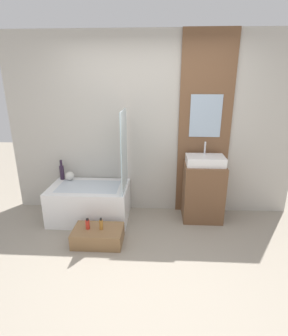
{
  "coord_description": "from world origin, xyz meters",
  "views": [
    {
      "loc": [
        0.12,
        -2.23,
        1.95
      ],
      "look_at": [
        -0.05,
        0.71,
        0.96
      ],
      "focal_mm": 28.0,
      "sensor_mm": 36.0,
      "label": 1
    }
  ],
  "objects_px": {
    "bathtub": "(90,202)",
    "wooden_step_bench": "(98,236)",
    "bottle_soap_secondary": "(101,224)",
    "bottle_soap_primary": "(88,224)",
    "vase_tall_dark": "(62,171)",
    "sink": "(205,160)",
    "vase_round_light": "(70,176)"
  },
  "relations": [
    {
      "from": "wooden_step_bench",
      "to": "sink",
      "type": "relative_size",
      "value": 1.17
    },
    {
      "from": "bottle_soap_primary",
      "to": "bottle_soap_secondary",
      "type": "distance_m",
      "value": 0.17
    },
    {
      "from": "sink",
      "to": "wooden_step_bench",
      "type": "bearing_deg",
      "value": -152.74
    },
    {
      "from": "bathtub",
      "to": "vase_round_light",
      "type": "bearing_deg",
      "value": 146.0
    },
    {
      "from": "bathtub",
      "to": "bottle_soap_secondary",
      "type": "xyz_separation_m",
      "value": [
        0.3,
        -0.61,
        0.01
      ]
    },
    {
      "from": "bathtub",
      "to": "vase_round_light",
      "type": "xyz_separation_m",
      "value": [
        -0.35,
        0.23,
        0.32
      ]
    },
    {
      "from": "bottle_soap_primary",
      "to": "sink",
      "type": "bearing_deg",
      "value": 25.33
    },
    {
      "from": "bathtub",
      "to": "bottle_soap_secondary",
      "type": "distance_m",
      "value": 0.68
    },
    {
      "from": "wooden_step_bench",
      "to": "bottle_soap_primary",
      "type": "distance_m",
      "value": 0.2
    },
    {
      "from": "vase_round_light",
      "to": "bottle_soap_secondary",
      "type": "height_order",
      "value": "vase_round_light"
    },
    {
      "from": "wooden_step_bench",
      "to": "bottle_soap_secondary",
      "type": "height_order",
      "value": "bottle_soap_secondary"
    },
    {
      "from": "vase_round_light",
      "to": "bottle_soap_secondary",
      "type": "distance_m",
      "value": 1.11
    },
    {
      "from": "wooden_step_bench",
      "to": "vase_round_light",
      "type": "relative_size",
      "value": 4.65
    },
    {
      "from": "wooden_step_bench",
      "to": "vase_tall_dark",
      "type": "relative_size",
      "value": 2.02
    },
    {
      "from": "sink",
      "to": "vase_round_light",
      "type": "xyz_separation_m",
      "value": [
        -1.99,
        0.13,
        -0.32
      ]
    },
    {
      "from": "bathtub",
      "to": "wooden_step_bench",
      "type": "distance_m",
      "value": 0.68
    },
    {
      "from": "vase_tall_dark",
      "to": "bottle_soap_primary",
      "type": "distance_m",
      "value": 1.13
    },
    {
      "from": "bathtub",
      "to": "bottle_soap_secondary",
      "type": "relative_size",
      "value": 7.29
    },
    {
      "from": "bottle_soap_primary",
      "to": "vase_tall_dark",
      "type": "bearing_deg",
      "value": 124.48
    },
    {
      "from": "sink",
      "to": "vase_round_light",
      "type": "relative_size",
      "value": 3.96
    },
    {
      "from": "bathtub",
      "to": "vase_tall_dark",
      "type": "height_order",
      "value": "vase_tall_dark"
    },
    {
      "from": "bathtub",
      "to": "wooden_step_bench",
      "type": "relative_size",
      "value": 1.81
    },
    {
      "from": "wooden_step_bench",
      "to": "bottle_soap_secondary",
      "type": "relative_size",
      "value": 4.03
    },
    {
      "from": "bottle_soap_primary",
      "to": "bottle_soap_secondary",
      "type": "height_order",
      "value": "bottle_soap_secondary"
    },
    {
      "from": "bathtub",
      "to": "bottle_soap_primary",
      "type": "relative_size",
      "value": 7.83
    },
    {
      "from": "bathtub",
      "to": "vase_round_light",
      "type": "relative_size",
      "value": 8.42
    },
    {
      "from": "wooden_step_bench",
      "to": "sink",
      "type": "bearing_deg",
      "value": 27.26
    },
    {
      "from": "wooden_step_bench",
      "to": "vase_tall_dark",
      "type": "xyz_separation_m",
      "value": [
        -0.73,
        0.88,
        0.54
      ]
    },
    {
      "from": "vase_round_light",
      "to": "bottle_soap_primary",
      "type": "distance_m",
      "value": 1.02
    },
    {
      "from": "bathtub",
      "to": "bottle_soap_primary",
      "type": "height_order",
      "value": "bathtub"
    },
    {
      "from": "vase_tall_dark",
      "to": "bottle_soap_secondary",
      "type": "bearing_deg",
      "value": -48.66
    },
    {
      "from": "wooden_step_bench",
      "to": "bottle_soap_primary",
      "type": "relative_size",
      "value": 4.32
    }
  ]
}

